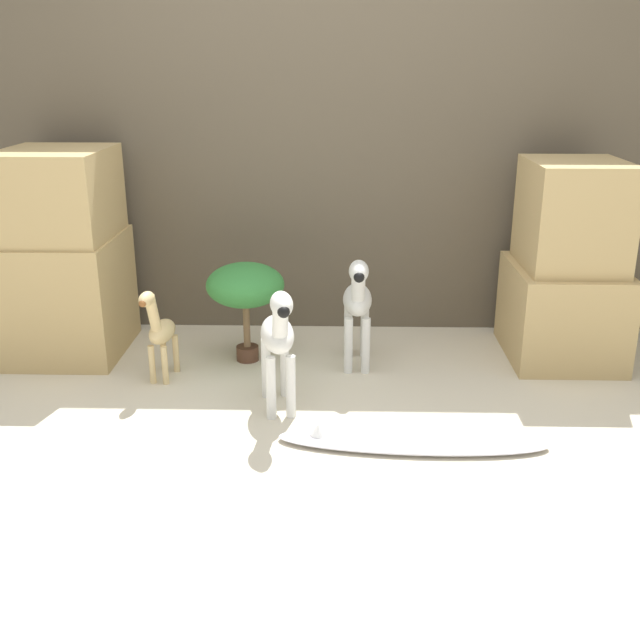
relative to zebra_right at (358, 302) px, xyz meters
The scene contains 9 objects.
ground_plane 0.95m from the zebra_right, 105.32° to the right, with size 14.00×14.00×0.00m, color beige.
wall_back 1.02m from the zebra_right, 108.87° to the left, with size 6.40×0.08×2.20m.
rock_pillar_left 1.61m from the zebra_right, behind, with size 0.57×0.68×1.12m.
rock_pillar_right 1.15m from the zebra_right, ahead, with size 0.57×0.68×1.07m.
zebra_right is the anchor object (origin of this frame).
zebra_left 0.65m from the zebra_right, 124.94° to the right, with size 0.21×0.48×0.63m.
giraffe_figurine 1.02m from the zebra_right, 169.05° to the right, with size 0.14×0.36×0.51m.
potted_palm_front 0.60m from the zebra_right, behind, with size 0.42×0.42×0.54m.
surfboard 0.95m from the zebra_right, 75.97° to the right, with size 1.17×0.30×0.08m.
Camera 1 is at (0.13, -2.86, 1.57)m, focal length 42.00 mm.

